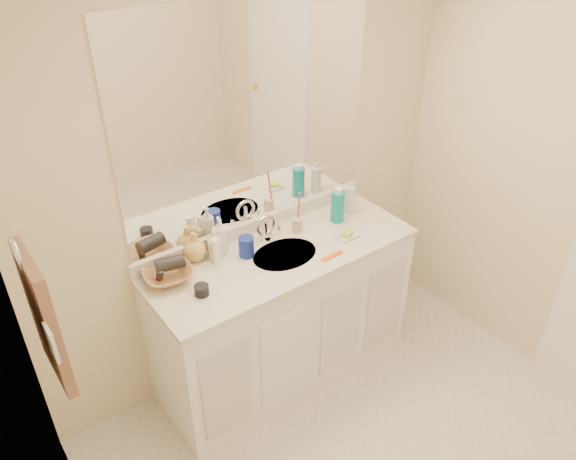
# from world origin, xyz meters

# --- Properties ---
(wall_back) EXTENTS (2.60, 0.02, 2.40)m
(wall_back) POSITION_xyz_m (0.00, 1.30, 1.20)
(wall_back) COLOR beige
(wall_back) RESTS_ON floor
(vanity_cabinet) EXTENTS (1.50, 0.55, 0.85)m
(vanity_cabinet) POSITION_xyz_m (0.00, 1.02, 0.42)
(vanity_cabinet) COLOR white
(vanity_cabinet) RESTS_ON floor
(countertop) EXTENTS (1.52, 0.57, 0.03)m
(countertop) POSITION_xyz_m (0.00, 1.02, 0.86)
(countertop) COLOR silver
(countertop) RESTS_ON vanity_cabinet
(backsplash) EXTENTS (1.52, 0.03, 0.08)m
(backsplash) POSITION_xyz_m (0.00, 1.29, 0.92)
(backsplash) COLOR silver
(backsplash) RESTS_ON countertop
(sink_basin) EXTENTS (0.37, 0.37, 0.02)m
(sink_basin) POSITION_xyz_m (0.00, 1.00, 0.87)
(sink_basin) COLOR beige
(sink_basin) RESTS_ON countertop
(faucet) EXTENTS (0.02, 0.02, 0.11)m
(faucet) POSITION_xyz_m (0.00, 1.18, 0.94)
(faucet) COLOR silver
(faucet) RESTS_ON countertop
(mirror) EXTENTS (1.48, 0.01, 1.20)m
(mirror) POSITION_xyz_m (0.00, 1.29, 1.56)
(mirror) COLOR white
(mirror) RESTS_ON wall_back
(blue_mug) EXTENTS (0.10, 0.10, 0.11)m
(blue_mug) POSITION_xyz_m (-0.17, 1.12, 0.94)
(blue_mug) COLOR navy
(blue_mug) RESTS_ON countertop
(tan_cup) EXTENTS (0.06, 0.06, 0.08)m
(tan_cup) POSITION_xyz_m (0.19, 1.15, 0.92)
(tan_cup) COLOR beige
(tan_cup) RESTS_ON countertop
(toothbrush) EXTENTS (0.02, 0.04, 0.21)m
(toothbrush) POSITION_xyz_m (0.20, 1.15, 1.03)
(toothbrush) COLOR #E53C79
(toothbrush) RESTS_ON tan_cup
(mouthwash_bottle) EXTENTS (0.09, 0.09, 0.19)m
(mouthwash_bottle) POSITION_xyz_m (0.45, 1.10, 0.97)
(mouthwash_bottle) COLOR #0C8B9A
(mouthwash_bottle) RESTS_ON countertop
(clear_pump_bottle) EXTENTS (0.07, 0.07, 0.17)m
(clear_pump_bottle) POSITION_xyz_m (0.57, 1.13, 0.96)
(clear_pump_bottle) COLOR silver
(clear_pump_bottle) RESTS_ON countertop
(soap_dish) EXTENTS (0.12, 0.10, 0.01)m
(soap_dish) POSITION_xyz_m (0.38, 0.93, 0.89)
(soap_dish) COLOR silver
(soap_dish) RESTS_ON countertop
(green_soap) EXTENTS (0.08, 0.07, 0.02)m
(green_soap) POSITION_xyz_m (0.38, 0.93, 0.90)
(green_soap) COLOR #AFE136
(green_soap) RESTS_ON soap_dish
(orange_comb) EXTENTS (0.14, 0.03, 0.01)m
(orange_comb) POSITION_xyz_m (0.19, 0.84, 0.88)
(orange_comb) COLOR #E75718
(orange_comb) RESTS_ON countertop
(dark_jar) EXTENTS (0.08, 0.08, 0.05)m
(dark_jar) POSITION_xyz_m (-0.52, 0.97, 0.91)
(dark_jar) COLOR black
(dark_jar) RESTS_ON countertop
(extra_white_bottle) EXTENTS (0.05, 0.05, 0.15)m
(extra_white_bottle) POSITION_xyz_m (-0.33, 1.15, 0.96)
(extra_white_bottle) COLOR white
(extra_white_bottle) RESTS_ON countertop
(soap_bottle_white) EXTENTS (0.10, 0.10, 0.22)m
(soap_bottle_white) POSITION_xyz_m (-0.27, 1.22, 0.99)
(soap_bottle_white) COLOR white
(soap_bottle_white) RESTS_ON countertop
(soap_bottle_cream) EXTENTS (0.10, 0.10, 0.16)m
(soap_bottle_cream) POSITION_xyz_m (-0.31, 1.20, 0.96)
(soap_bottle_cream) COLOR beige
(soap_bottle_cream) RESTS_ON countertop
(soap_bottle_yellow) EXTENTS (0.16, 0.16, 0.16)m
(soap_bottle_yellow) POSITION_xyz_m (-0.41, 1.25, 0.96)
(soap_bottle_yellow) COLOR #DCBA55
(soap_bottle_yellow) RESTS_ON countertop
(wicker_basket) EXTENTS (0.28, 0.28, 0.06)m
(wicker_basket) POSITION_xyz_m (-0.60, 1.18, 0.91)
(wicker_basket) COLOR #AD7546
(wicker_basket) RESTS_ON countertop
(hair_dryer) EXTENTS (0.16, 0.10, 0.07)m
(hair_dryer) POSITION_xyz_m (-0.58, 1.18, 0.97)
(hair_dryer) COLOR black
(hair_dryer) RESTS_ON wicker_basket
(towel_ring) EXTENTS (0.01, 0.11, 0.11)m
(towel_ring) POSITION_xyz_m (-1.27, 0.77, 1.55)
(towel_ring) COLOR silver
(towel_ring) RESTS_ON wall_left
(hand_towel) EXTENTS (0.04, 0.32, 0.55)m
(hand_towel) POSITION_xyz_m (-1.25, 0.77, 1.25)
(hand_towel) COLOR brown
(hand_towel) RESTS_ON towel_ring
(switch_plate) EXTENTS (0.01, 0.08, 0.13)m
(switch_plate) POSITION_xyz_m (-1.27, 0.57, 1.30)
(switch_plate) COLOR silver
(switch_plate) RESTS_ON wall_left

